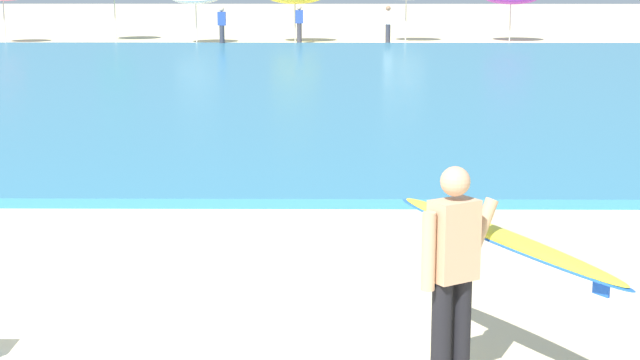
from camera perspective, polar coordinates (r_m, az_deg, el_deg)
The scene contains 6 objects.
ground_plane at distance 8.72m, azimuth -11.60°, elevation -9.42°, with size 160.00×160.00×0.00m, color beige.
sea at distance 27.22m, azimuth -3.29°, elevation 5.43°, with size 120.00×28.00×0.14m, color teal.
surfer_with_board at distance 7.65m, azimuth 8.77°, elevation -4.26°, with size 1.60×2.28×1.73m.
beachgoer_near_row_left at distance 41.68m, azimuth 3.85°, elevation 8.74°, with size 0.32×0.20×1.58m.
beachgoer_near_row_mid at distance 40.98m, azimuth -5.55°, elevation 8.66°, with size 0.32×0.20×1.58m.
beachgoer_near_row_right at distance 42.29m, azimuth -1.17°, elevation 8.81°, with size 0.32×0.20×1.58m.
Camera 1 is at (1.80, -7.94, 3.14)m, focal length 56.87 mm.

